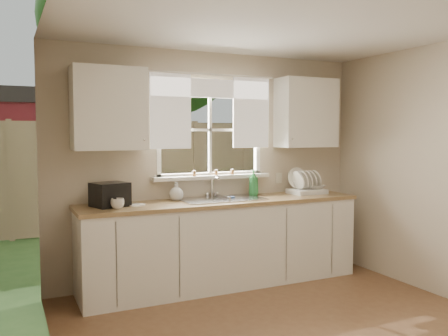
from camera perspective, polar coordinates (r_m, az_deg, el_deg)
name	(u,v)px	position (r m, az deg, el deg)	size (l,w,h in m)	color
room_walls	(325,186)	(3.49, 12.07, -2.08)	(3.62, 4.02, 2.50)	beige
ceiling	(322,9)	(3.63, 11.74, 18.26)	(3.60, 4.00, 0.02)	silver
window	(211,145)	(5.26, -1.63, 2.81)	(1.38, 0.16, 1.06)	white
curtains	(212,104)	(5.22, -1.41, 7.72)	(1.50, 0.03, 0.81)	white
base_cabinets	(223,244)	(5.11, -0.14, -9.14)	(3.00, 0.62, 0.87)	white
countertop	(223,202)	(5.02, -0.15, -4.08)	(3.04, 0.65, 0.04)	olive
upper_cabinet_left	(109,109)	(4.75, -13.68, 6.94)	(0.70, 0.33, 0.80)	white
upper_cabinet_right	(306,113)	(5.68, 9.87, 6.53)	(0.70, 0.33, 0.80)	white
wall_outlet	(279,178)	(5.68, 6.62, -1.21)	(0.08, 0.01, 0.12)	beige
sill_jars	(214,173)	(5.23, -1.15, -0.55)	(0.50, 0.04, 0.06)	brown
backyard	(124,55)	(11.70, -11.91, 13.20)	(20.00, 10.00, 6.13)	#335421
sink	(222,206)	(5.06, -0.30, -4.61)	(0.88, 0.52, 0.40)	#B7B7BC
dish_rack	(306,186)	(5.61, 9.85, -2.20)	(0.40, 0.31, 0.30)	white
bowl	(316,187)	(5.64, 11.06, -2.26)	(0.19, 0.19, 0.05)	silver
soap_bottle_a	(254,183)	(5.35, 3.58, -1.78)	(0.11, 0.11, 0.29)	#297F3A
soap_bottle_b	(123,195)	(4.83, -12.08, -3.19)	(0.08, 0.08, 0.18)	#3775D1
soap_bottle_c	(176,191)	(4.99, -5.77, -2.81)	(0.15, 0.15, 0.19)	beige
saucer	(136,205)	(4.71, -10.51, -4.37)	(0.18, 0.18, 0.01)	white
cup	(117,204)	(4.52, -12.69, -4.21)	(0.13, 0.13, 0.10)	beige
black_appliance	(110,195)	(4.69, -13.56, -3.12)	(0.32, 0.27, 0.23)	black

